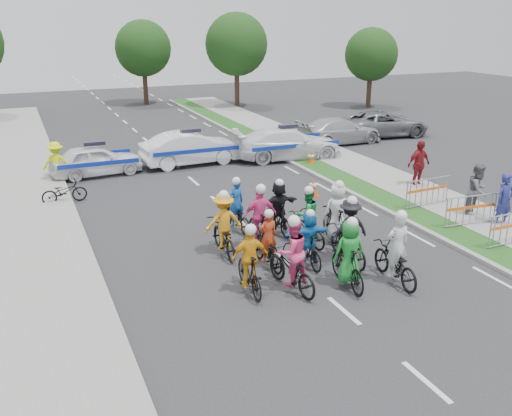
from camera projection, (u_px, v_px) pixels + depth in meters
name	position (u px, v px, depth m)	size (l,w,h in m)	color
ground	(344.00, 311.00, 13.52)	(90.00, 90.00, 0.00)	#28282B
curb_right	(395.00, 215.00, 19.75)	(0.20, 60.00, 0.12)	gray
grass_strip	(411.00, 213.00, 20.01)	(1.20, 60.00, 0.11)	#164315
sidewalk_right	(452.00, 206.00, 20.67)	(2.40, 60.00, 0.13)	gray
sidewalk_left	(40.00, 271.00, 15.43)	(3.00, 60.00, 0.13)	gray
rider_0	(395.00, 259.00, 14.76)	(0.82, 2.03, 2.02)	black
rider_1	(348.00, 260.00, 14.48)	(0.86, 1.88, 1.93)	black
rider_2	(292.00, 263.00, 14.32)	(0.97, 2.08, 2.04)	black
rider_3	(250.00, 266.00, 14.20)	(0.96, 1.81, 1.87)	black
rider_4	(349.00, 237.00, 15.93)	(1.13, 1.98, 1.99)	black
rider_5	(308.00, 242.00, 15.71)	(1.35, 1.61, 1.69)	black
rider_6	(267.00, 247.00, 15.72)	(0.68, 1.71, 1.71)	black
rider_7	(336.00, 219.00, 17.30)	(0.90, 1.96, 2.01)	black
rider_8	(307.00, 223.00, 17.22)	(0.89, 1.91, 1.87)	black
rider_9	(260.00, 224.00, 16.91)	(1.04, 1.96, 2.02)	black
rider_10	(223.00, 230.00, 16.48)	(1.12, 1.96, 1.98)	black
rider_11	(278.00, 210.00, 18.07)	(1.47, 1.75, 1.82)	black
rider_12	(236.00, 213.00, 18.36)	(0.90, 1.86, 1.82)	black
police_car_0	(96.00, 160.00, 24.64)	(1.58, 3.92, 1.34)	white
police_car_1	(191.00, 148.00, 26.37)	(1.62, 4.63, 1.53)	white
police_car_2	(288.00, 143.00, 27.41)	(2.13, 5.24, 1.52)	white
civilian_sedan	(339.00, 131.00, 30.67)	(1.94, 4.76, 1.38)	#AEAEB3
civilian_suv	(384.00, 124.00, 32.52)	(2.39, 5.19, 1.44)	slate
spectator_0	(505.00, 201.00, 18.57)	(0.66, 0.43, 1.82)	navy
spectator_1	(478.00, 191.00, 19.45)	(0.92, 0.72, 1.90)	#5A5A5F
spectator_2	(419.00, 164.00, 22.79)	(1.13, 0.47, 1.93)	maroon
marshal_hiviz	(57.00, 162.00, 23.49)	(1.12, 0.64, 1.73)	#E1F70D
barrier_1	(471.00, 212.00, 18.57)	(2.00, 0.50, 1.12)	#A5A8AD
barrier_2	(427.00, 193.00, 20.46)	(2.00, 0.50, 1.12)	#A5A8AD
cone_0	(313.00, 187.00, 21.92)	(0.40, 0.40, 0.70)	#F24C0C
cone_1	(311.00, 158.00, 26.34)	(0.40, 0.40, 0.70)	#F24C0C
parked_bike	(64.00, 192.00, 21.09)	(0.57, 1.64, 0.86)	black
tree_1	(236.00, 44.00, 41.50)	(4.55, 4.55, 6.82)	#382619
tree_2	(371.00, 55.00, 41.59)	(3.85, 3.85, 5.77)	#382619
tree_4	(143.00, 48.00, 42.86)	(4.20, 4.20, 6.30)	#382619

